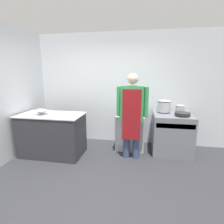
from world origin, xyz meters
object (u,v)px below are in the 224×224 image
object	(u,v)px
saute_pan	(183,114)
sauce_pot	(180,109)
stove	(172,133)
stock_pot	(164,106)
person_cook	(132,112)
mixing_bowl	(41,112)
fridge_unit	(130,131)

from	to	relation	value
saute_pan	sauce_pot	bearing A→B (deg)	90.00
stove	stock_pot	bearing A→B (deg)	143.34
person_cook	saute_pan	size ratio (longest dim) A/B	5.61
saute_pan	person_cook	bearing A→B (deg)	-164.10
stove	mixing_bowl	distance (m)	2.85
fridge_unit	saute_pan	xyz separation A→B (m)	(1.09, -0.23, 0.52)
mixing_bowl	sauce_pot	size ratio (longest dim) A/B	1.35
stove	person_cook	size ratio (longest dim) A/B	0.51
mixing_bowl	fridge_unit	bearing A→B (deg)	21.38
person_cook	mixing_bowl	distance (m)	1.88
mixing_bowl	sauce_pot	distance (m)	3.00
fridge_unit	mixing_bowl	size ratio (longest dim) A/B	3.09
stock_pot	sauce_pot	size ratio (longest dim) A/B	1.49
saute_pan	stock_pot	bearing A→B (deg)	142.00
stock_pot	sauce_pot	xyz separation A→B (m)	(0.35, 0.00, -0.05)
person_cook	stove	bearing A→B (deg)	26.33
stove	saute_pan	xyz separation A→B (m)	(0.16, -0.13, 0.48)
fridge_unit	person_cook	xyz separation A→B (m)	(0.06, -0.53, 0.59)
sauce_pot	person_cook	bearing A→B (deg)	-151.21
mixing_bowl	sauce_pot	bearing A→B (deg)	14.49
saute_pan	sauce_pot	size ratio (longest dim) A/B	1.60
stock_pot	saute_pan	size ratio (longest dim) A/B	0.93
fridge_unit	mixing_bowl	xyz separation A→B (m)	(-1.82, -0.71, 0.54)
stove	person_cook	world-z (taller)	person_cook
stock_pot	saute_pan	world-z (taller)	stock_pot
stock_pot	sauce_pot	distance (m)	0.35
mixing_bowl	stock_pot	bearing A→B (deg)	16.36
stove	mixing_bowl	size ratio (longest dim) A/B	3.43
fridge_unit	sauce_pot	distance (m)	1.23
person_cook	fridge_unit	bearing A→B (deg)	96.29
fridge_unit	mixing_bowl	distance (m)	2.02
fridge_unit	saute_pan	size ratio (longest dim) A/B	2.60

